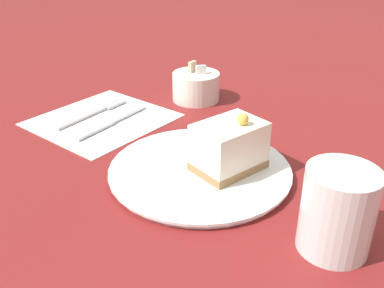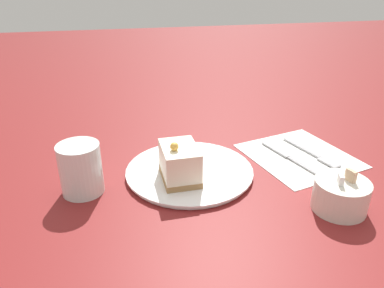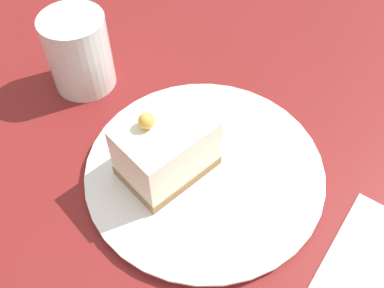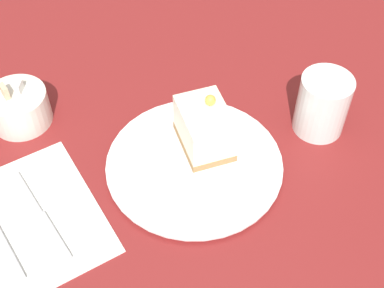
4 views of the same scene
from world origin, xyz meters
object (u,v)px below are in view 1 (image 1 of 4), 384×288
(cake_slice, at_px, (229,147))
(fork, at_px, (98,111))
(knife, at_px, (107,125))
(sugar_bowl, at_px, (196,86))
(plate, at_px, (200,170))
(drinking_glass, at_px, (337,211))

(cake_slice, distance_m, fork, 0.34)
(cake_slice, xyz_separation_m, knife, (-0.26, -0.07, -0.04))
(cake_slice, xyz_separation_m, fork, (-0.33, -0.05, -0.04))
(knife, distance_m, sugar_bowl, 0.22)
(fork, height_order, knife, same)
(plate, distance_m, cake_slice, 0.06)
(plate, height_order, drinking_glass, drinking_glass)
(cake_slice, xyz_separation_m, drinking_glass, (0.19, -0.01, 0.00))
(cake_slice, distance_m, knife, 0.27)
(fork, relative_size, sugar_bowl, 1.68)
(cake_slice, relative_size, fork, 0.61)
(knife, bearing_deg, plate, -9.07)
(knife, bearing_deg, fork, 149.29)
(sugar_bowl, bearing_deg, plate, -36.38)
(cake_slice, distance_m, sugar_bowl, 0.31)
(fork, xyz_separation_m, sugar_bowl, (0.06, 0.20, 0.02))
(drinking_glass, bearing_deg, sugar_bowl, 161.22)
(knife, height_order, drinking_glass, drinking_glass)
(drinking_glass, bearing_deg, cake_slice, 176.95)
(fork, bearing_deg, drinking_glass, -13.18)
(cake_slice, relative_size, knife, 0.59)
(fork, height_order, sugar_bowl, sugar_bowl)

